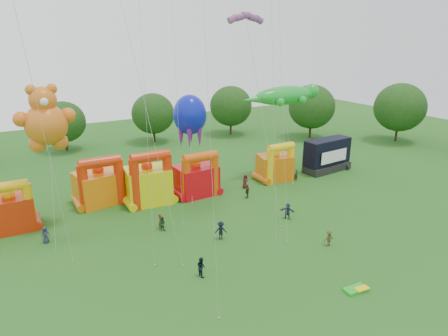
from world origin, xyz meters
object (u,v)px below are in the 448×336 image
stage_trailer (327,155)px  spectator_0 (45,235)px  bouncy_castle_0 (11,211)px  bouncy_castle_2 (149,183)px  spectator_4 (247,191)px  gecko_kite (286,112)px  teddy_bear_kite (48,149)px  octopus_kite (191,145)px

stage_trailer → spectator_0: (-40.95, -3.37, -1.58)m
bouncy_castle_0 → stage_trailer: bearing=-1.9°
bouncy_castle_2 → spectator_4: (11.56, -4.74, -1.72)m
gecko_kite → spectator_0: bearing=-172.1°
bouncy_castle_0 → teddy_bear_kite: bearing=-31.1°
bouncy_castle_2 → spectator_4: size_ratio=3.74×
spectator_4 → bouncy_castle_2: bearing=-54.1°
stage_trailer → bouncy_castle_2: bearing=177.3°
gecko_kite → bouncy_castle_2: bearing=179.8°
gecko_kite → spectator_4: 13.61m
teddy_bear_kite → gecko_kite: bearing=4.4°
spectator_4 → bouncy_castle_0: bearing=-42.0°
bouncy_castle_0 → spectator_4: bouncy_castle_0 is taller
gecko_kite → spectator_4: bearing=-153.5°
bouncy_castle_0 → spectator_4: (26.93, -4.83, -1.31)m
bouncy_castle_2 → teddy_bear_kite: bearing=-167.2°
bouncy_castle_0 → stage_trailer: (43.68, -1.44, 0.20)m
bouncy_castle_0 → octopus_kite: bearing=4.4°
bouncy_castle_2 → bouncy_castle_0: bearing=179.6°
bouncy_castle_2 → stage_trailer: bouncy_castle_2 is taller
octopus_kite → spectator_4: bearing=-53.3°
octopus_kite → bouncy_castle_0: bearing=-175.6°
stage_trailer → teddy_bear_kite: teddy_bear_kite is taller
bouncy_castle_0 → teddy_bear_kite: teddy_bear_kite is taller
stage_trailer → octopus_kite: (-21.63, 3.14, 3.76)m
gecko_kite → spectator_4: gecko_kite is taller
spectator_0 → spectator_4: bearing=-9.3°
teddy_bear_kite → spectator_4: bearing=-5.6°
stage_trailer → gecko_kite: 10.36m
gecko_kite → spectator_0: gecko_kite is taller
bouncy_castle_0 → octopus_kite: 22.46m
bouncy_castle_2 → gecko_kite: size_ratio=0.52×
octopus_kite → spectator_0: 21.07m
bouncy_castle_2 → octopus_kite: bearing=15.1°
bouncy_castle_2 → stage_trailer: (28.31, -1.34, -0.20)m
stage_trailer → octopus_kite: 22.18m
stage_trailer → gecko_kite: (-7.37, 1.27, 7.17)m
bouncy_castle_2 → stage_trailer: bearing=-2.7°
stage_trailer → bouncy_castle_0: bearing=178.1°
teddy_bear_kite → spectator_0: bearing=-126.0°
gecko_kite → octopus_kite: 14.79m
bouncy_castle_0 → bouncy_castle_2: bouncy_castle_2 is taller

